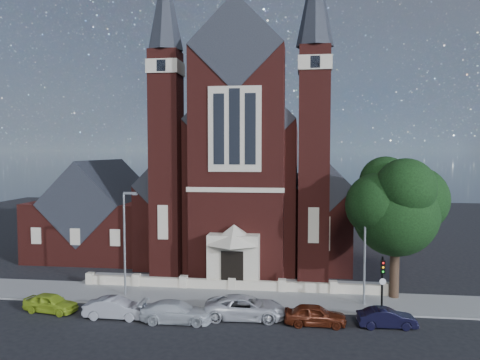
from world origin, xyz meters
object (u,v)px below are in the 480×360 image
object	(u,v)px
church	(253,177)
car_silver_a	(116,308)
car_silver_b	(176,312)
traffic_signal	(382,277)
car_lime_van	(51,303)
street_tree	(398,208)
car_navy	(387,318)
parish_hall	(102,217)
street_lamp_right	(366,243)
car_white_suv	(246,307)
car_dark_red	(315,315)
street_lamp_left	(126,237)

from	to	relation	value
church	car_silver_a	size ratio (longest dim) A/B	8.39
car_silver_a	car_silver_b	xyz separation A→B (m)	(4.23, -0.20, 0.00)
traffic_signal	car_lime_van	world-z (taller)	traffic_signal
street_tree	car_silver_a	world-z (taller)	street_tree
church	car_navy	size ratio (longest dim) A/B	9.46
parish_hall	street_tree	xyz separation A→B (m)	(28.60, -12.29, 2.95)
street_lamp_right	car_lime_van	world-z (taller)	street_lamp_right
car_white_suv	car_dark_red	xyz separation A→B (m)	(4.58, -0.65, -0.08)
car_dark_red	street_tree	bearing A→B (deg)	-46.17
street_lamp_right	car_white_suv	bearing A→B (deg)	-156.46
car_dark_red	car_silver_a	bearing A→B (deg)	91.69
street_lamp_left	car_navy	distance (m)	19.62
car_dark_red	car_navy	bearing A→B (deg)	-87.43
street_tree	car_lime_van	distance (m)	25.88
car_navy	street_lamp_left	bearing A→B (deg)	73.85
parish_hall	car_silver_b	world-z (taller)	parish_hall
street_tree	car_navy	distance (m)	8.76
car_silver_b	car_navy	xyz separation A→B (m)	(13.52, 0.80, -0.08)
car_lime_van	car_silver_b	world-z (taller)	car_silver_b
parish_hall	car_dark_red	size ratio (longest dim) A/B	3.07
car_white_suv	car_navy	bearing A→B (deg)	-95.42
street_lamp_right	car_silver_b	distance (m)	14.18
traffic_signal	car_navy	xyz separation A→B (m)	(-0.13, -2.49, -1.98)
car_lime_van	car_silver_b	bearing A→B (deg)	-84.89
street_tree	car_silver_a	bearing A→B (deg)	-161.91
street_lamp_right	car_silver_a	world-z (taller)	street_lamp_right
parish_hall	street_lamp_right	size ratio (longest dim) A/B	1.51
car_lime_van	car_silver_b	xyz separation A→B (m)	(9.17, -0.75, 0.03)
street_tree	street_lamp_left	distance (m)	20.71
car_silver_b	street_lamp_right	bearing A→B (deg)	-71.12
street_lamp_left	traffic_signal	size ratio (longest dim) A/B	2.02
church	car_white_suv	xyz separation A→B (m)	(1.79, -22.56, -7.43)
street_lamp_left	car_lime_van	distance (m)	6.91
street_lamp_right	car_dark_red	world-z (taller)	street_lamp_right
car_lime_van	car_white_suv	size ratio (longest dim) A/B	0.71
street_lamp_left	car_silver_b	xyz separation A→B (m)	(5.26, -4.86, -3.91)
parish_hall	car_lime_van	xyz separation A→B (m)	(4.18, -18.11, -3.36)
car_white_suv	car_navy	world-z (taller)	car_white_suv
street_lamp_right	car_dark_red	bearing A→B (deg)	-131.08
street_lamp_right	traffic_signal	bearing A→B (deg)	-59.99
traffic_signal	car_navy	distance (m)	3.18
street_tree	street_lamp_right	bearing A→B (deg)	-145.74
street_lamp_left	car_white_suv	world-z (taller)	street_lamp_left
traffic_signal	car_lime_van	size ratio (longest dim) A/B	1.04
car_dark_red	traffic_signal	bearing A→B (deg)	-59.80
parish_hall	car_white_suv	size ratio (longest dim) A/B	2.24
parish_hall	car_dark_red	distance (m)	29.07
car_silver_a	car_silver_b	bearing A→B (deg)	-93.77
street_lamp_left	street_tree	bearing A→B (deg)	4.76
traffic_signal	car_dark_red	size ratio (longest dim) A/B	1.01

